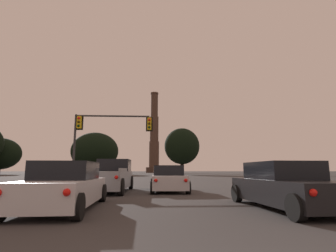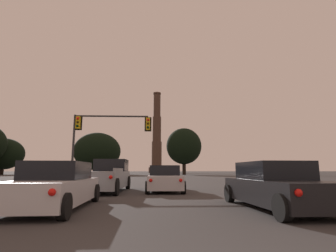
{
  "view_description": "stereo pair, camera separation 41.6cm",
  "coord_description": "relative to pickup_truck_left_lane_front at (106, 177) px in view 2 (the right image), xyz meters",
  "views": [
    {
      "loc": [
        -0.77,
        -1.77,
        1.16
      ],
      "look_at": [
        1.06,
        29.11,
        6.4
      ],
      "focal_mm": 28.0,
      "sensor_mm": 36.0,
      "label": 1
    },
    {
      "loc": [
        -0.35,
        -1.79,
        1.16
      ],
      "look_at": [
        1.06,
        29.11,
        6.4
      ],
      "focal_mm": 28.0,
      "sensor_mm": 36.0,
      "label": 2
    }
  ],
  "objects": [
    {
      "name": "treeline_far_left",
      "position": [
        -39.52,
        59.6,
        4.85
      ],
      "size": [
        11.05,
        9.95,
        9.99
      ],
      "color": "black",
      "rests_on": "ground_plane"
    },
    {
      "name": "pickup_truck_left_lane_front",
      "position": [
        0.0,
        0.0,
        0.0
      ],
      "size": [
        2.29,
        5.54,
        1.82
      ],
      "rotation": [
        0.0,
        0.0,
        -0.02
      ],
      "color": "gray",
      "rests_on": "ground_plane"
    },
    {
      "name": "treeline_left_mid",
      "position": [
        10.07,
        53.38,
        6.6
      ],
      "size": [
        9.2,
        8.28,
        12.15
      ],
      "color": "black",
      "rests_on": "ground_plane"
    },
    {
      "name": "traffic_light_overhead_left",
      "position": [
        -1.91,
        7.01,
        3.69
      ],
      "size": [
        6.67,
        0.5,
        5.81
      ],
      "color": "#2D2D30",
      "rests_on": "ground_plane"
    },
    {
      "name": "smokestack",
      "position": [
        3.05,
        107.78,
        14.17
      ],
      "size": [
        7.4,
        7.4,
        38.29
      ],
      "color": "#3C2B22",
      "rests_on": "ground_plane"
    },
    {
      "name": "sedan_right_lane_second",
      "position": [
        6.46,
        -6.99,
        -0.14
      ],
      "size": [
        2.17,
        4.77,
        1.43
      ],
      "rotation": [
        0.0,
        0.0,
        0.04
      ],
      "color": "black",
      "rests_on": "ground_plane"
    },
    {
      "name": "sedan_left_lane_second",
      "position": [
        -0.33,
        -6.65,
        -0.14
      ],
      "size": [
        2.13,
        4.76,
        1.43
      ],
      "rotation": [
        0.0,
        0.0,
        0.03
      ],
      "color": "silver",
      "rests_on": "ground_plane"
    },
    {
      "name": "sedan_center_lane_front",
      "position": [
        3.25,
        0.11,
        -0.14
      ],
      "size": [
        1.98,
        4.71,
        1.43
      ],
      "rotation": [
        0.0,
        0.0,
        -0.0
      ],
      "color": "silver",
      "rests_on": "ground_plane"
    },
    {
      "name": "treeline_right_mid",
      "position": [
        -14.63,
        63.3,
        5.88
      ],
      "size": [
        13.68,
        12.31,
        12.2
      ],
      "color": "black",
      "rests_on": "ground_plane"
    }
  ]
}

